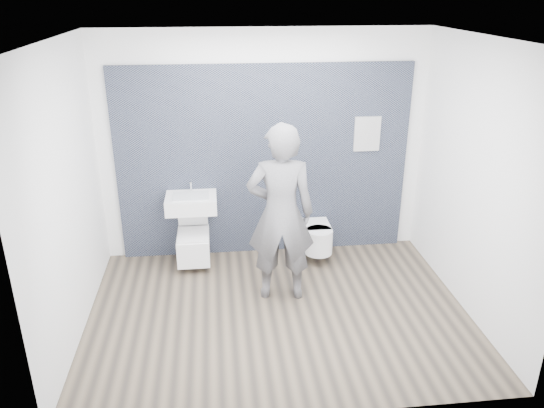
{
  "coord_description": "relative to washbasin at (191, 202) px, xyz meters",
  "views": [
    {
      "loc": [
        -0.6,
        -4.76,
        3.22
      ],
      "look_at": [
        0.0,
        0.6,
        1.0
      ],
      "focal_mm": 35.0,
      "sensor_mm": 36.0,
      "label": 1
    }
  ],
  "objects": [
    {
      "name": "ground",
      "position": [
        0.91,
        -1.21,
        -0.81
      ],
      "size": [
        4.0,
        4.0,
        0.0
      ],
      "primitive_type": "plane",
      "color": "brown",
      "rests_on": "ground"
    },
    {
      "name": "tile_wall",
      "position": [
        0.91,
        0.26,
        -0.81
      ],
      "size": [
        3.6,
        0.06,
        2.4
      ],
      "primitive_type": "cube",
      "color": "black",
      "rests_on": "ground"
    },
    {
      "name": "info_placard",
      "position": [
        2.18,
        0.21,
        -0.81
      ],
      "size": [
        0.32,
        0.03,
        0.43
      ],
      "primitive_type": "cube",
      "color": "white",
      "rests_on": "ground"
    },
    {
      "name": "room_shell",
      "position": [
        0.91,
        -1.21,
        0.93
      ],
      "size": [
        4.0,
        4.0,
        4.0
      ],
      "color": "white",
      "rests_on": "ground"
    },
    {
      "name": "washbasin",
      "position": [
        0.0,
        0.0,
        0.0
      ],
      "size": [
        0.61,
        0.46,
        0.46
      ],
      "color": "white",
      "rests_on": "ground"
    },
    {
      "name": "toilet_rounded",
      "position": [
        1.54,
        -0.07,
        -0.52
      ],
      "size": [
        0.35,
        0.59,
        0.32
      ],
      "color": "white",
      "rests_on": "ground"
    },
    {
      "name": "visitor",
      "position": [
        0.97,
        -0.87,
        0.18
      ],
      "size": [
        0.76,
        0.53,
        1.98
      ],
      "primitive_type": "imported",
      "rotation": [
        0.0,
        0.0,
        3.06
      ],
      "color": "slate",
      "rests_on": "ground"
    },
    {
      "name": "toilet_square",
      "position": [
        0.0,
        -0.05,
        -0.54
      ],
      "size": [
        0.39,
        0.56,
        0.75
      ],
      "color": "white",
      "rests_on": "ground"
    }
  ]
}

